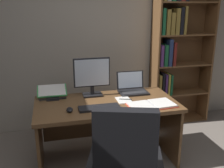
{
  "coord_description": "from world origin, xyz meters",
  "views": [
    {
      "loc": [
        -0.72,
        -1.54,
        1.75
      ],
      "look_at": [
        -0.1,
        1.01,
        0.94
      ],
      "focal_mm": 41.92,
      "sensor_mm": 36.0,
      "label": 1
    }
  ],
  "objects_px": {
    "bookshelf": "(176,45)",
    "computer_mouse": "(70,110)",
    "pen": "(126,99)",
    "desk": "(105,116)",
    "keyboard": "(99,108)",
    "reading_stand_with_book": "(52,92)",
    "open_binder": "(152,105)",
    "monitor": "(92,77)",
    "laptop": "(132,88)",
    "notepad": "(124,100)"
  },
  "relations": [
    {
      "from": "desk",
      "to": "reading_stand_with_book",
      "type": "xyz_separation_m",
      "value": [
        -0.57,
        0.25,
        0.26
      ]
    },
    {
      "from": "reading_stand_with_book",
      "to": "desk",
      "type": "bearing_deg",
      "value": -23.68
    },
    {
      "from": "keyboard",
      "to": "open_binder",
      "type": "distance_m",
      "value": 0.56
    },
    {
      "from": "keyboard",
      "to": "pen",
      "type": "height_order",
      "value": "keyboard"
    },
    {
      "from": "desk",
      "to": "bookshelf",
      "type": "distance_m",
      "value": 1.58
    },
    {
      "from": "pen",
      "to": "desk",
      "type": "bearing_deg",
      "value": 164.18
    },
    {
      "from": "computer_mouse",
      "to": "pen",
      "type": "height_order",
      "value": "computer_mouse"
    },
    {
      "from": "bookshelf",
      "to": "monitor",
      "type": "xyz_separation_m",
      "value": [
        -1.32,
        -0.58,
        -0.25
      ]
    },
    {
      "from": "laptop",
      "to": "keyboard",
      "type": "xyz_separation_m",
      "value": [
        -0.49,
        -0.42,
        -0.04
      ]
    },
    {
      "from": "laptop",
      "to": "notepad",
      "type": "height_order",
      "value": "laptop"
    },
    {
      "from": "reading_stand_with_book",
      "to": "pen",
      "type": "height_order",
      "value": "reading_stand_with_book"
    },
    {
      "from": "monitor",
      "to": "pen",
      "type": "height_order",
      "value": "monitor"
    },
    {
      "from": "notepad",
      "to": "pen",
      "type": "height_order",
      "value": "pen"
    },
    {
      "from": "monitor",
      "to": "notepad",
      "type": "xyz_separation_m",
      "value": [
        0.31,
        -0.25,
        -0.22
      ]
    },
    {
      "from": "bookshelf",
      "to": "reading_stand_with_book",
      "type": "relative_size",
      "value": 6.68
    },
    {
      "from": "reading_stand_with_book",
      "to": "pen",
      "type": "bearing_deg",
      "value": -21.55
    },
    {
      "from": "desk",
      "to": "bookshelf",
      "type": "bearing_deg",
      "value": 32.24
    },
    {
      "from": "open_binder",
      "to": "notepad",
      "type": "height_order",
      "value": "open_binder"
    },
    {
      "from": "bookshelf",
      "to": "keyboard",
      "type": "distance_m",
      "value": 1.72
    },
    {
      "from": "bookshelf",
      "to": "laptop",
      "type": "relative_size",
      "value": 6.54
    },
    {
      "from": "monitor",
      "to": "reading_stand_with_book",
      "type": "relative_size",
      "value": 1.35
    },
    {
      "from": "computer_mouse",
      "to": "pen",
      "type": "distance_m",
      "value": 0.65
    },
    {
      "from": "monitor",
      "to": "notepad",
      "type": "distance_m",
      "value": 0.45
    },
    {
      "from": "monitor",
      "to": "open_binder",
      "type": "bearing_deg",
      "value": -40.53
    },
    {
      "from": "keyboard",
      "to": "bookshelf",
      "type": "bearing_deg",
      "value": 37.08
    },
    {
      "from": "bookshelf",
      "to": "pen",
      "type": "xyz_separation_m",
      "value": [
        -0.99,
        -0.83,
        -0.45
      ]
    },
    {
      "from": "bookshelf",
      "to": "open_binder",
      "type": "relative_size",
      "value": 4.31
    },
    {
      "from": "reading_stand_with_book",
      "to": "keyboard",
      "type": "bearing_deg",
      "value": -46.59
    },
    {
      "from": "open_binder",
      "to": "bookshelf",
      "type": "bearing_deg",
      "value": 48.83
    },
    {
      "from": "laptop",
      "to": "pen",
      "type": "xyz_separation_m",
      "value": [
        -0.16,
        -0.25,
        -0.04
      ]
    },
    {
      "from": "laptop",
      "to": "computer_mouse",
      "type": "height_order",
      "value": "laptop"
    },
    {
      "from": "desk",
      "to": "open_binder",
      "type": "height_order",
      "value": "open_binder"
    },
    {
      "from": "computer_mouse",
      "to": "notepad",
      "type": "bearing_deg",
      "value": 15.69
    },
    {
      "from": "laptop",
      "to": "open_binder",
      "type": "bearing_deg",
      "value": -82.58
    },
    {
      "from": "monitor",
      "to": "laptop",
      "type": "height_order",
      "value": "monitor"
    },
    {
      "from": "monitor",
      "to": "computer_mouse",
      "type": "xyz_separation_m",
      "value": [
        -0.3,
        -0.42,
        -0.2
      ]
    },
    {
      "from": "desk",
      "to": "monitor",
      "type": "xyz_separation_m",
      "value": [
        -0.11,
        0.19,
        0.42
      ]
    },
    {
      "from": "desk",
      "to": "laptop",
      "type": "bearing_deg",
      "value": 26.43
    },
    {
      "from": "laptop",
      "to": "computer_mouse",
      "type": "xyz_separation_m",
      "value": [
        -0.79,
        -0.42,
        -0.03
      ]
    },
    {
      "from": "laptop",
      "to": "open_binder",
      "type": "relative_size",
      "value": 0.66
    },
    {
      "from": "reading_stand_with_book",
      "to": "open_binder",
      "type": "xyz_separation_m",
      "value": [
        1.01,
        -0.53,
        -0.05
      ]
    },
    {
      "from": "open_binder",
      "to": "pen",
      "type": "bearing_deg",
      "value": 130.02
    },
    {
      "from": "open_binder",
      "to": "laptop",
      "type": "bearing_deg",
      "value": 92.52
    },
    {
      "from": "laptop",
      "to": "computer_mouse",
      "type": "relative_size",
      "value": 3.26
    },
    {
      "from": "keyboard",
      "to": "computer_mouse",
      "type": "xyz_separation_m",
      "value": [
        -0.3,
        0.0,
        0.01
      ]
    },
    {
      "from": "open_binder",
      "to": "keyboard",
      "type": "bearing_deg",
      "value": 169.93
    },
    {
      "from": "desk",
      "to": "open_binder",
      "type": "distance_m",
      "value": 0.57
    },
    {
      "from": "monitor",
      "to": "notepad",
      "type": "relative_size",
      "value": 2.13
    },
    {
      "from": "bookshelf",
      "to": "computer_mouse",
      "type": "height_order",
      "value": "bookshelf"
    },
    {
      "from": "computer_mouse",
      "to": "open_binder",
      "type": "relative_size",
      "value": 0.2
    }
  ]
}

